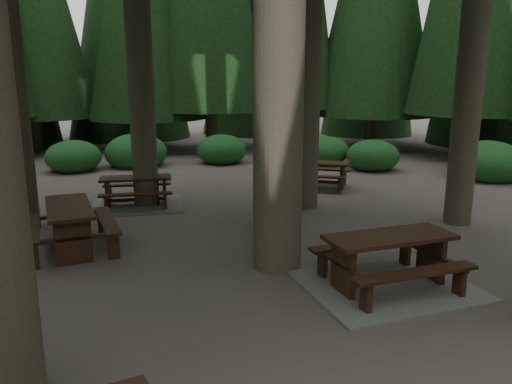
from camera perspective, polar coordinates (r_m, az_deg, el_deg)
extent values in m
plane|color=#574D47|center=(8.61, -2.53, -9.27)|extent=(80.00, 80.00, 0.00)
cube|color=gray|center=(8.31, 14.75, -10.36)|extent=(2.85, 2.47, 0.05)
cube|color=#351D10|center=(8.03, 15.08, -5.00)|extent=(2.11, 1.06, 0.07)
cube|color=#351D10|center=(8.66, 12.44, -5.86)|extent=(2.04, 0.56, 0.06)
cube|color=#351D10|center=(7.63, 17.79, -8.82)|extent=(2.04, 0.56, 0.06)
cube|color=#351D10|center=(7.76, 9.91, -8.78)|extent=(0.17, 0.62, 0.81)
cube|color=#351D10|center=(7.74, 9.93, -8.32)|extent=(0.31, 1.62, 0.07)
cube|color=#351D10|center=(8.63, 19.37, -7.09)|extent=(0.17, 0.62, 0.81)
cube|color=#351D10|center=(8.61, 19.40, -6.67)|extent=(0.31, 1.62, 0.07)
cube|color=#351D10|center=(8.24, 14.82, -9.23)|extent=(1.68, 0.32, 0.09)
cube|color=#351D10|center=(10.11, -20.63, -1.64)|extent=(1.20, 2.16, 0.07)
cube|color=#351D10|center=(10.20, -24.29, -3.83)|extent=(0.70, 2.06, 0.06)
cube|color=#351D10|center=(10.25, -16.68, -3.13)|extent=(0.70, 2.06, 0.06)
cube|color=#351D10|center=(9.44, -20.13, -5.40)|extent=(0.63, 0.22, 0.82)
cube|color=#351D10|center=(9.42, -20.16, -5.00)|extent=(1.63, 0.43, 0.07)
cube|color=#351D10|center=(11.01, -20.69, -2.87)|extent=(0.63, 0.22, 0.82)
cube|color=#351D10|center=(10.99, -20.71, -2.53)|extent=(1.63, 0.43, 0.07)
cube|color=#351D10|center=(10.28, -20.34, -5.13)|extent=(0.44, 1.68, 0.09)
cube|color=gray|center=(13.28, -13.43, -1.47)|extent=(2.28, 1.88, 0.05)
cube|color=#351D10|center=(13.13, -13.59, 1.56)|extent=(1.78, 0.70, 0.06)
cube|color=#351D10|center=(13.77, -13.44, 0.83)|extent=(1.78, 0.25, 0.05)
cube|color=#351D10|center=(12.61, -13.61, -0.28)|extent=(1.78, 0.25, 0.05)
cube|color=#351D10|center=(13.26, -16.57, -0.21)|extent=(0.08, 0.54, 0.71)
cube|color=#351D10|center=(13.24, -16.59, 0.04)|extent=(0.08, 1.43, 0.06)
cube|color=#351D10|center=(13.20, -10.42, 0.06)|extent=(0.08, 0.54, 0.71)
cube|color=#351D10|center=(13.18, -10.43, 0.31)|extent=(0.08, 1.43, 0.06)
cube|color=#351D10|center=(13.25, -13.46, -0.83)|extent=(1.48, 0.08, 0.08)
cube|color=#351D10|center=(15.12, 7.20, 3.32)|extent=(1.91, 1.46, 0.06)
cube|color=#351D10|center=(15.75, 7.54, 2.60)|extent=(1.70, 1.07, 0.05)
cube|color=#351D10|center=(14.60, 6.77, 1.79)|extent=(1.70, 1.07, 0.05)
cube|color=#351D10|center=(15.32, 4.52, 2.03)|extent=(0.33, 0.52, 0.72)
cube|color=#351D10|center=(15.31, 4.52, 2.25)|extent=(0.75, 1.31, 0.06)
cube|color=#351D10|center=(15.09, 9.85, 1.71)|extent=(0.33, 0.52, 0.72)
cube|color=#351D10|center=(15.08, 9.85, 1.94)|extent=(0.75, 1.31, 0.06)
cube|color=#351D10|center=(15.23, 7.14, 1.21)|extent=(1.35, 0.78, 0.08)
ellipsoid|color=#1F5C28|center=(18.08, 24.87, 2.68)|extent=(2.42, 2.42, 1.49)
ellipsoid|color=#1F5C28|center=(18.47, 13.19, 3.73)|extent=(1.90, 1.90, 1.17)
ellipsoid|color=#1F5C28|center=(19.34, 7.88, 4.36)|extent=(1.84, 1.84, 1.13)
ellipsoid|color=#1F5C28|center=(19.50, -3.95, 4.52)|extent=(1.95, 1.95, 1.20)
ellipsoid|color=#1F5C28|center=(19.31, -13.51, 4.11)|extent=(2.31, 2.31, 1.42)
ellipsoid|color=#1F5C28|center=(18.88, -20.13, 3.48)|extent=(1.93, 1.93, 1.19)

